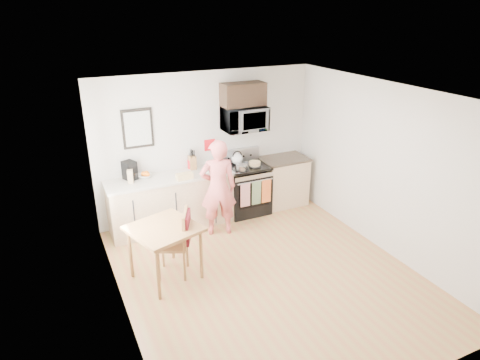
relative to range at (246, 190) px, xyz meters
name	(u,v)px	position (x,y,z in m)	size (l,w,h in m)	color
floor	(267,274)	(-0.63, -1.98, -0.44)	(4.60, 4.60, 0.00)	#A96A41
back_wall	(207,145)	(-0.63, 0.32, 0.86)	(4.00, 0.04, 2.60)	silver
front_wall	(397,288)	(-0.63, -4.28, 0.86)	(4.00, 0.04, 2.60)	silver
left_wall	(117,222)	(-2.63, -1.98, 0.86)	(0.04, 4.60, 2.60)	silver
right_wall	(385,169)	(1.37, -1.98, 0.86)	(0.04, 4.60, 2.60)	silver
ceiling	(272,94)	(-0.63, -1.98, 2.16)	(4.00, 4.60, 0.04)	white
window	(106,178)	(-2.59, -1.18, 1.11)	(0.06, 1.40, 1.50)	white
cabinet_left	(171,203)	(-1.43, 0.02, 0.01)	(2.10, 0.60, 0.90)	tan
countertop_left	(170,178)	(-1.43, 0.02, 0.48)	(2.14, 0.64, 0.04)	beige
cabinet_right	(283,182)	(0.80, 0.02, 0.01)	(0.84, 0.60, 0.90)	tan
countertop_right	(284,159)	(0.80, 0.02, 0.48)	(0.88, 0.64, 0.04)	black
range	(246,190)	(0.00, 0.00, 0.00)	(0.76, 0.70, 1.16)	black
microwave	(244,119)	(0.00, 0.10, 1.32)	(0.76, 0.51, 0.42)	#A8A9AD
upper_cabinet	(243,94)	(0.00, 0.15, 1.74)	(0.76, 0.35, 0.40)	black
wall_art	(138,129)	(-1.83, 0.30, 1.31)	(0.50, 0.04, 0.65)	black
wall_trivet	(210,145)	(-0.58, 0.31, 0.86)	(0.20, 0.02, 0.20)	red
person	(218,188)	(-0.78, -0.53, 0.39)	(0.60, 0.40, 1.65)	#B43133
dining_table	(164,233)	(-1.95, -1.41, 0.27)	(0.93, 0.93, 0.80)	brown
chair	(182,234)	(-1.71, -1.43, 0.21)	(0.59, 0.56, 1.00)	brown
knife_block	(192,162)	(-0.96, 0.21, 0.62)	(0.11, 0.15, 0.24)	brown
utensil_crock	(191,160)	(-0.97, 0.24, 0.65)	(0.12, 0.12, 0.37)	red
fruit_bowl	(145,175)	(-1.81, 0.16, 0.55)	(0.29, 0.29, 0.11)	white
milk_carton	(130,176)	(-2.07, 0.03, 0.62)	(0.09, 0.09, 0.22)	tan
coffee_maker	(130,171)	(-2.05, 0.18, 0.65)	(0.25, 0.29, 0.31)	black
bread_bag	(185,176)	(-1.23, -0.19, 0.55)	(0.27, 0.13, 0.10)	tan
cake	(255,164)	(0.12, -0.09, 0.53)	(0.25, 0.25, 0.08)	black
kettle	(237,159)	(-0.13, 0.11, 0.60)	(0.21, 0.21, 0.26)	white
pot	(242,167)	(-0.19, -0.18, 0.54)	(0.19, 0.33, 0.10)	#A8A9AD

